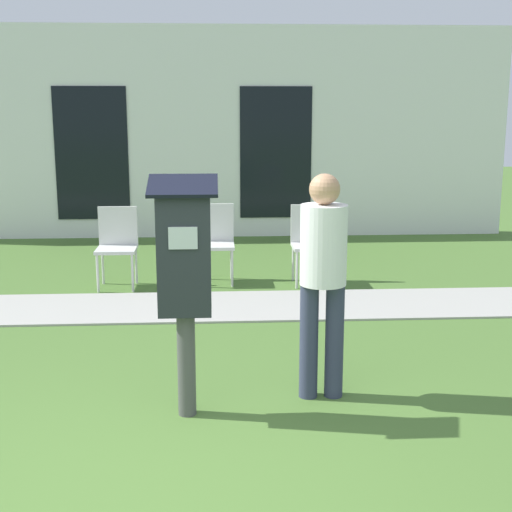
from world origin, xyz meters
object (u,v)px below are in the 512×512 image
at_px(person_standing, 323,269).
at_px(outdoor_chair_middle, 215,237).
at_px(outdoor_chair_right, 311,238).
at_px(outdoor_chair_left, 117,240).
at_px(parking_meter, 184,266).

distance_m(person_standing, outdoor_chair_middle, 3.53).
bearing_deg(person_standing, outdoor_chair_right, 65.03).
bearing_deg(outdoor_chair_left, outdoor_chair_right, -19.66).
xyz_separation_m(outdoor_chair_left, outdoor_chair_right, (2.20, 0.04, 0.00)).
height_order(outdoor_chair_left, outdoor_chair_middle, same).
bearing_deg(outdoor_chair_middle, outdoor_chair_left, 166.04).
height_order(outdoor_chair_left, outdoor_chair_right, same).
distance_m(parking_meter, outdoor_chair_left, 3.66).
distance_m(person_standing, outdoor_chair_right, 3.35).
bearing_deg(outdoor_chair_middle, person_standing, -100.40).
distance_m(outdoor_chair_left, outdoor_chair_right, 2.20).
distance_m(parking_meter, person_standing, 0.97).
bearing_deg(outdoor_chair_left, person_standing, -81.25).
xyz_separation_m(outdoor_chair_left, outdoor_chair_middle, (1.10, 0.17, 0.00)).
relative_size(parking_meter, outdoor_chair_middle, 1.77).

